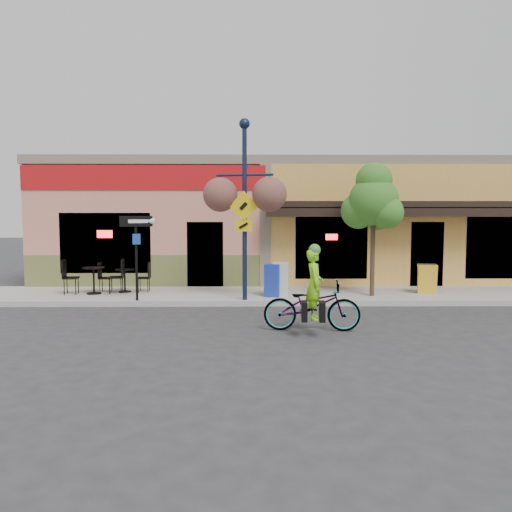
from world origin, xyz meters
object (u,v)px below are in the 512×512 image
Objects in this scene: bicycle at (312,306)px; one_way_sign at (136,258)px; street_tree at (373,229)px; building at (287,222)px; cyclist_rider at (314,296)px; newspaper_box_grey at (281,279)px; newspaper_box_blue at (272,280)px; lamp_post at (245,210)px.

one_way_sign is at bearing 60.23° from bicycle.
building is at bearing 108.83° from street_tree.
one_way_sign reaches higher than cyclist_rider.
bicycle is at bearing -77.71° from newspaper_box_grey.
one_way_sign reaches higher than newspaper_box_blue.
street_tree is (2.69, -0.06, 1.48)m from newspaper_box_grey.
street_tree is at bearing -25.96° from bicycle.
building is at bearing 31.03° from one_way_sign.
cyclist_rider reaches higher than bicycle.
building reaches higher than bicycle.
lamp_post is at bearing 29.87° from bicycle.
newspaper_box_blue is at bearing -97.83° from building.
newspaper_box_grey is (1.05, 0.71, -2.02)m from lamp_post.
one_way_sign is 6.82m from street_tree.
street_tree is at bearing -18.52° from one_way_sign.
newspaper_box_blue reaches higher than bicycle.
cyclist_rider is at bearing -119.95° from street_tree.
newspaper_box_grey is at bearing -13.64° from one_way_sign.
bicycle is 2.13× the size of newspaper_box_grey.
bicycle is at bearing -64.42° from newspaper_box_blue.
cyclist_rider is 3.90m from newspaper_box_grey.
lamp_post reaches higher than one_way_sign.
street_tree is at bearing -25.40° from cyclist_rider.
lamp_post is 2.38m from newspaper_box_grey.
newspaper_box_blue is 3.29m from street_tree.
one_way_sign is 2.39× the size of newspaper_box_grey.
one_way_sign is at bearing -155.12° from newspaper_box_blue.
newspaper_box_grey reaches higher than newspaper_box_blue.
bicycle is 4.08m from lamp_post.
cyclist_rider reaches higher than newspaper_box_blue.
lamp_post reaches higher than bicycle.
building reaches higher than one_way_sign.
newspaper_box_blue is (-0.74, 3.72, -0.14)m from cyclist_rider.
cyclist_rider is 0.39× the size of street_tree.
newspaper_box_grey reaches higher than bicycle.
one_way_sign is (-4.54, 3.06, 0.56)m from cyclist_rider.
cyclist_rider is at bearing -90.64° from building.
street_tree reaches higher than newspaper_box_grey.
building is 10.03m from cyclist_rider.
building is 4.63× the size of street_tree.
newspaper_box_blue is 0.24× the size of street_tree.
lamp_post is 1.28× the size of street_tree.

